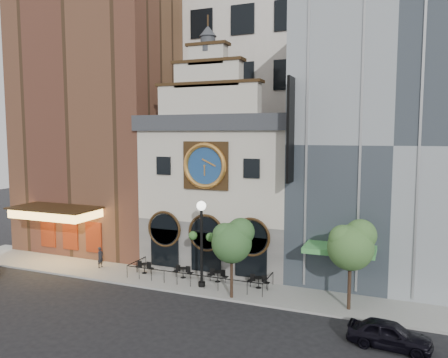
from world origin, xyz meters
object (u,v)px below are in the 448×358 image
bistro_0 (144,267)px  bistro_2 (218,276)px  pedestrian (100,257)px  tree_left (233,240)px  lamppost (201,234)px  car_right (389,334)px  tree_right (351,244)px  bistro_1 (183,272)px  bistro_3 (258,282)px

bistro_0 → bistro_2: (6.04, 0.30, 0.00)m
pedestrian → tree_left: size_ratio=0.32×
lamppost → tree_left: lamppost is taller
car_right → bistro_2: bearing=70.1°
lamppost → tree_right: bearing=-2.1°
pedestrian → car_right: bearing=-101.2°
bistro_0 → tree_right: size_ratio=0.28×
lamppost → tree_left: bearing=-22.8°
bistro_1 → tree_right: (12.22, -1.37, 3.64)m
pedestrian → lamppost: 9.93m
tree_left → bistro_1: bearing=154.9°
bistro_3 → tree_right: 7.44m
bistro_1 → tree_left: (4.82, -2.26, 3.42)m
car_right → lamppost: lamppost is taller
bistro_3 → tree_right: size_ratio=0.28×
tree_left → bistro_3: bearing=65.1°
bistro_0 → bistro_2: size_ratio=1.00×
bistro_1 → car_right: size_ratio=0.38×
lamppost → car_right: bearing=-19.4°
bistro_1 → bistro_2: bearing=3.0°
pedestrian → tree_right: 19.89m
bistro_1 → bistro_3: same height
bistro_0 → tree_left: (8.11, -2.11, 3.42)m
car_right → lamppost: bearing=76.4°
bistro_2 → bistro_3: same height
bistro_2 → car_right: bearing=-24.9°
lamppost → tree_right: lamppost is taller
bistro_3 → bistro_1: bearing=-179.5°
bistro_3 → pedestrian: pedestrian is taller
pedestrian → bistro_1: bearing=-86.3°
bistro_1 → car_right: bearing=-20.2°
tree_right → pedestrian: bearing=176.6°
pedestrian → tree_left: bearing=-97.5°
bistro_2 → lamppost: 3.63m
bistro_0 → pedestrian: 4.10m
car_right → pedestrian: 22.56m
bistro_1 → bistro_0: bearing=-177.4°
bistro_0 → pedestrian: size_ratio=0.94×
bistro_2 → pedestrian: size_ratio=0.94×
bistro_3 → lamppost: 5.20m
bistro_1 → tree_left: tree_left is taller
bistro_2 → pedestrian: 10.13m
bistro_0 → bistro_1: bearing=2.6°
tree_left → tree_right: tree_right is taller
bistro_1 → car_right: 15.55m
tree_left → pedestrian: bearing=170.5°
bistro_3 → lamppost: size_ratio=0.26×
car_right → pedestrian: pedestrian is taller
bistro_2 → bistro_1: bearing=-177.0°
bistro_3 → tree_left: bearing=-114.9°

